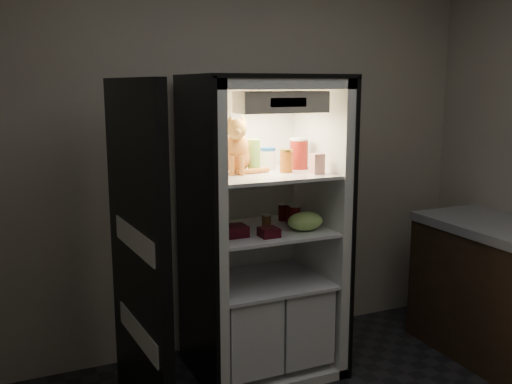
# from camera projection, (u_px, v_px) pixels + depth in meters

# --- Properties ---
(room_shell) EXTENTS (3.60, 3.60, 3.60)m
(room_shell) POSITION_uv_depth(u_px,v_px,m) (409.00, 136.00, 2.21)
(room_shell) COLOR white
(room_shell) RESTS_ON floor
(refrigerator) EXTENTS (0.90, 0.72, 1.88)m
(refrigerator) POSITION_uv_depth(u_px,v_px,m) (261.00, 249.00, 3.60)
(refrigerator) COLOR white
(refrigerator) RESTS_ON floor
(fridge_door) EXTENTS (0.12, 0.87, 1.85)m
(fridge_door) POSITION_uv_depth(u_px,v_px,m) (138.00, 262.00, 2.95)
(fridge_door) COLOR black
(fridge_door) RESTS_ON floor
(tabby_cat) EXTENTS (0.30, 0.36, 0.36)m
(tabby_cat) POSITION_uv_depth(u_px,v_px,m) (236.00, 151.00, 3.42)
(tabby_cat) COLOR orange
(tabby_cat) RESTS_ON refrigerator
(parmesan_shaker) EXTENTS (0.08, 0.08, 0.20)m
(parmesan_shaker) POSITION_uv_depth(u_px,v_px,m) (254.00, 156.00, 3.45)
(parmesan_shaker) COLOR #23833B
(parmesan_shaker) RESTS_ON refrigerator
(mayo_tub) EXTENTS (0.10, 0.10, 0.14)m
(mayo_tub) POSITION_uv_depth(u_px,v_px,m) (268.00, 158.00, 3.57)
(mayo_tub) COLOR white
(mayo_tub) RESTS_ON refrigerator
(salsa_jar) EXTENTS (0.08, 0.08, 0.14)m
(salsa_jar) POSITION_uv_depth(u_px,v_px,m) (286.00, 161.00, 3.46)
(salsa_jar) COLOR maroon
(salsa_jar) RESTS_ON refrigerator
(pepper_jar) EXTENTS (0.12, 0.12, 0.20)m
(pepper_jar) POSITION_uv_depth(u_px,v_px,m) (299.00, 153.00, 3.59)
(pepper_jar) COLOR maroon
(pepper_jar) RESTS_ON refrigerator
(cream_carton) EXTENTS (0.07, 0.07, 0.12)m
(cream_carton) POSITION_uv_depth(u_px,v_px,m) (317.00, 164.00, 3.40)
(cream_carton) COLOR white
(cream_carton) RESTS_ON refrigerator
(soda_can_a) EXTENTS (0.06, 0.06, 0.11)m
(soda_can_a) POSITION_uv_depth(u_px,v_px,m) (283.00, 212.00, 3.72)
(soda_can_a) COLOR black
(soda_can_a) RESTS_ON refrigerator
(soda_can_b) EXTENTS (0.07, 0.07, 0.13)m
(soda_can_b) POSITION_uv_depth(u_px,v_px,m) (291.00, 213.00, 3.65)
(soda_can_b) COLOR black
(soda_can_b) RESTS_ON refrigerator
(soda_can_c) EXTENTS (0.07, 0.07, 0.13)m
(soda_can_c) POSITION_uv_depth(u_px,v_px,m) (295.00, 216.00, 3.57)
(soda_can_c) COLOR black
(soda_can_c) RESTS_ON refrigerator
(condiment_jar) EXTENTS (0.06, 0.06, 0.08)m
(condiment_jar) POSITION_uv_depth(u_px,v_px,m) (266.00, 220.00, 3.56)
(condiment_jar) COLOR brown
(condiment_jar) RESTS_ON refrigerator
(grape_bag) EXTENTS (0.23, 0.17, 0.11)m
(grape_bag) POSITION_uv_depth(u_px,v_px,m) (305.00, 221.00, 3.47)
(grape_bag) COLOR #A3D563
(grape_bag) RESTS_ON refrigerator
(berry_box_left) EXTENTS (0.13, 0.13, 0.07)m
(berry_box_left) POSITION_uv_depth(u_px,v_px,m) (235.00, 231.00, 3.34)
(berry_box_left) COLOR #480C11
(berry_box_left) RESTS_ON refrigerator
(berry_box_right) EXTENTS (0.11, 0.11, 0.05)m
(berry_box_right) POSITION_uv_depth(u_px,v_px,m) (269.00, 232.00, 3.33)
(berry_box_right) COLOR #480C11
(berry_box_right) RESTS_ON refrigerator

